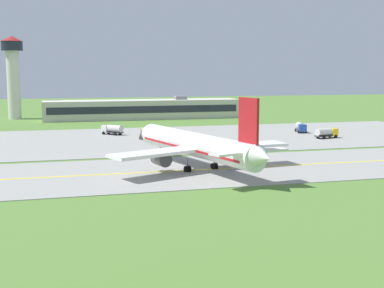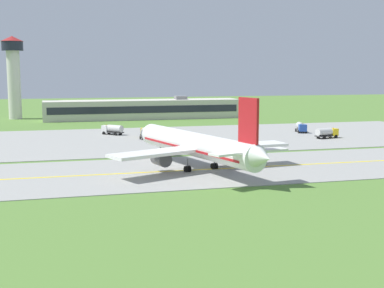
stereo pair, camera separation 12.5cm
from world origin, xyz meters
name	(u,v)px [view 1 (the left image)]	position (x,y,z in m)	size (l,w,h in m)	color
ground_plane	(206,170)	(0.00, 0.00, 0.00)	(500.00, 500.00, 0.00)	#517A33
taxiway_strip	(206,170)	(0.00, 0.00, 0.05)	(240.00, 28.00, 0.10)	gray
apron_pad	(196,137)	(10.00, 42.00, 0.05)	(140.00, 52.00, 0.10)	gray
taxiway_centreline	(206,169)	(0.00, 0.00, 0.11)	(220.00, 0.60, 0.01)	yellow
airplane_lead	(197,145)	(-1.33, 0.86, 4.13)	(31.99, 39.07, 12.70)	white
service_truck_baggage	(301,127)	(40.15, 45.20, 1.53)	(3.58, 6.33, 2.65)	#264CA5
service_truck_fuel	(112,129)	(-9.69, 52.98, 1.53)	(5.60, 5.78, 2.65)	silver
service_truck_catering	(327,132)	(40.41, 31.92, 1.53)	(6.32, 3.49, 2.65)	yellow
service_truck_pushback	(144,132)	(-2.90, 43.37, 1.53)	(3.14, 6.27, 2.65)	yellow
terminal_building	(143,109)	(5.91, 97.67, 3.31)	(67.60, 11.88, 7.79)	beige
control_tower	(13,70)	(-37.30, 108.39, 17.04)	(7.60, 7.60, 28.44)	silver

